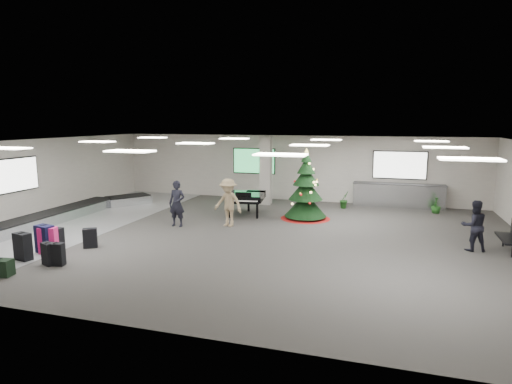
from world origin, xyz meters
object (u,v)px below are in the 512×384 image
(pink_suitcase, at_px, (48,240))
(christmas_tree, at_px, (306,195))
(traveler_b, at_px, (228,203))
(service_counter, at_px, (398,195))
(bench, at_px, (512,235))
(traveler_bench, at_px, (474,226))
(potted_plant_left, at_px, (344,200))
(traveler_a, at_px, (177,204))
(potted_plant_right, at_px, (436,205))
(baggage_carousel, at_px, (61,215))
(grand_piano, at_px, (246,197))

(pink_suitcase, relative_size, christmas_tree, 0.28)
(christmas_tree, bearing_deg, traveler_b, -140.73)
(service_counter, bearing_deg, bench, -63.28)
(christmas_tree, xyz_separation_m, traveler_bench, (5.65, -2.82, -0.20))
(traveler_b, height_order, potted_plant_left, traveler_b)
(traveler_a, distance_m, potted_plant_left, 7.73)
(bench, bearing_deg, pink_suitcase, -161.22)
(bench, relative_size, traveler_b, 0.81)
(traveler_bench, relative_size, potted_plant_right, 2.14)
(bench, bearing_deg, baggage_carousel, -176.46)
(pink_suitcase, relative_size, bench, 0.56)
(baggage_carousel, xyz_separation_m, bench, (15.95, 0.55, 0.30))
(traveler_a, distance_m, potted_plant_right, 10.91)
(traveler_b, xyz_separation_m, potted_plant_right, (7.72, 4.69, -0.53))
(christmas_tree, bearing_deg, traveler_a, -148.78)
(christmas_tree, height_order, bench, christmas_tree)
(traveler_a, bearing_deg, potted_plant_right, 27.99)
(service_counter, height_order, potted_plant_left, service_counter)
(bench, height_order, potted_plant_right, bench)
(traveler_bench, bearing_deg, traveler_a, -15.35)
(traveler_b, distance_m, potted_plant_left, 6.06)
(service_counter, xyz_separation_m, traveler_bench, (2.01, -6.37, 0.23))
(traveler_a, xyz_separation_m, potted_plant_right, (9.54, 5.26, -0.50))
(traveler_bench, bearing_deg, traveler_b, -19.52)
(christmas_tree, bearing_deg, bench, -21.26)
(grand_piano, xyz_separation_m, bench, (9.28, -2.58, -0.24))
(traveler_bench, bearing_deg, grand_piano, -33.10)
(pink_suitcase, distance_m, traveler_b, 6.16)
(baggage_carousel, height_order, grand_piano, grand_piano)
(baggage_carousel, relative_size, christmas_tree, 3.40)
(traveler_b, bearing_deg, traveler_bench, 8.01)
(service_counter, relative_size, christmas_tree, 1.42)
(grand_piano, height_order, traveler_a, traveler_a)
(traveler_b, bearing_deg, christmas_tree, 52.45)
(baggage_carousel, relative_size, bench, 6.65)
(pink_suitcase, height_order, potted_plant_left, pink_suitcase)
(potted_plant_right, bearing_deg, traveler_b, -148.72)
(potted_plant_left, bearing_deg, traveler_a, -137.45)
(traveler_a, bearing_deg, traveler_b, 16.41)
(baggage_carousel, xyz_separation_m, grand_piano, (6.68, 3.13, 0.55))
(baggage_carousel, xyz_separation_m, service_counter, (12.84, 6.73, 0.33))
(service_counter, relative_size, traveler_bench, 2.59)
(traveler_bench, bearing_deg, service_counter, -86.88)
(pink_suitcase, height_order, potted_plant_right, pink_suitcase)
(pink_suitcase, bearing_deg, christmas_tree, 29.20)
(grand_piano, xyz_separation_m, potted_plant_right, (7.69, 2.66, -0.39))
(service_counter, bearing_deg, christmas_tree, -135.77)
(service_counter, relative_size, pink_suitcase, 5.00)
(service_counter, bearing_deg, grand_piano, -149.71)
(pink_suitcase, height_order, traveler_a, traveler_a)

